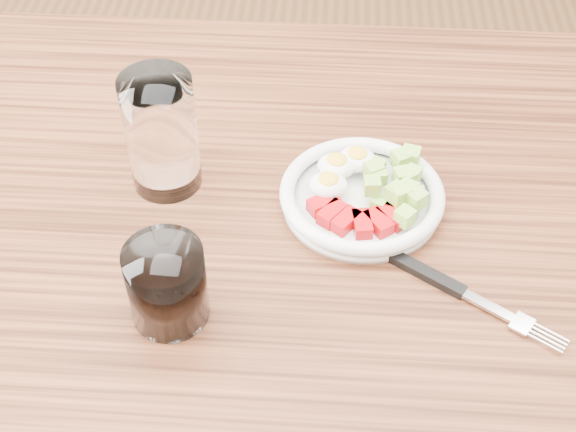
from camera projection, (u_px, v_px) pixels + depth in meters
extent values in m
cube|color=brown|center=(296.00, 253.00, 0.92)|extent=(1.50, 0.90, 0.04)
cylinder|color=white|center=(361.00, 202.00, 0.94)|extent=(0.19, 0.19, 0.01)
torus|color=white|center=(362.00, 193.00, 0.93)|extent=(0.19, 0.19, 0.02)
cube|color=red|center=(323.00, 204.00, 0.92)|extent=(0.04, 0.04, 0.02)
cube|color=red|center=(332.00, 214.00, 0.91)|extent=(0.04, 0.04, 0.02)
cube|color=red|center=(346.00, 221.00, 0.90)|extent=(0.04, 0.04, 0.02)
cube|color=red|center=(362.00, 224.00, 0.90)|extent=(0.02, 0.04, 0.02)
cube|color=red|center=(378.00, 223.00, 0.90)|extent=(0.04, 0.04, 0.02)
cube|color=red|center=(392.00, 217.00, 0.90)|extent=(0.04, 0.04, 0.02)
cube|color=red|center=(401.00, 208.00, 0.91)|extent=(0.04, 0.03, 0.02)
ellipsoid|color=white|center=(336.00, 166.00, 0.95)|extent=(0.05, 0.04, 0.03)
ellipsoid|color=yellow|center=(337.00, 160.00, 0.94)|extent=(0.02, 0.02, 0.01)
ellipsoid|color=white|center=(357.00, 159.00, 0.96)|extent=(0.05, 0.04, 0.03)
ellipsoid|color=yellow|center=(357.00, 153.00, 0.95)|extent=(0.02, 0.02, 0.01)
ellipsoid|color=white|center=(328.00, 185.00, 0.93)|extent=(0.05, 0.04, 0.03)
ellipsoid|color=yellow|center=(328.00, 179.00, 0.92)|extent=(0.02, 0.02, 0.01)
cube|color=#9BC54C|center=(374.00, 171.00, 0.94)|extent=(0.03, 0.03, 0.02)
cube|color=#9BC54C|center=(379.00, 177.00, 0.94)|extent=(0.02, 0.02, 0.02)
cube|color=#9BC54C|center=(416.00, 199.00, 0.90)|extent=(0.03, 0.03, 0.02)
cube|color=#9BC54C|center=(402.00, 159.00, 0.95)|extent=(0.03, 0.03, 0.02)
cube|color=#9BC54C|center=(372.00, 186.00, 0.91)|extent=(0.02, 0.02, 0.02)
cube|color=#9BC54C|center=(379.00, 204.00, 0.92)|extent=(0.02, 0.02, 0.02)
cube|color=#9BC54C|center=(409.00, 177.00, 0.92)|extent=(0.02, 0.02, 0.02)
cube|color=#9BC54C|center=(415.00, 195.00, 0.91)|extent=(0.02, 0.02, 0.02)
cube|color=#9BC54C|center=(403.00, 177.00, 0.93)|extent=(0.02, 0.02, 0.02)
cube|color=#9BC54C|center=(409.00, 208.00, 0.91)|extent=(0.02, 0.02, 0.02)
cube|color=#9BC54C|center=(413.00, 174.00, 0.93)|extent=(0.02, 0.02, 0.02)
cube|color=#9BC54C|center=(411.00, 197.00, 0.91)|extent=(0.02, 0.02, 0.02)
cube|color=#9BC54C|center=(397.00, 194.00, 0.91)|extent=(0.03, 0.03, 0.02)
cube|color=#9BC54C|center=(408.00, 192.00, 0.91)|extent=(0.03, 0.03, 0.02)
cube|color=#9BC54C|center=(400.00, 194.00, 0.90)|extent=(0.03, 0.03, 0.02)
cube|color=#9BC54C|center=(410.00, 157.00, 0.95)|extent=(0.03, 0.03, 0.02)
cube|color=#9BC54C|center=(377.00, 167.00, 0.95)|extent=(0.02, 0.02, 0.02)
cube|color=#9BC54C|center=(405.00, 217.00, 0.89)|extent=(0.03, 0.03, 0.02)
cube|color=black|center=(420.00, 271.00, 0.87)|extent=(0.10, 0.07, 0.01)
cube|color=silver|center=(490.00, 307.00, 0.83)|extent=(0.06, 0.04, 0.00)
cube|color=silver|center=(522.00, 324.00, 0.82)|extent=(0.03, 0.03, 0.00)
cylinder|color=silver|center=(545.00, 343.00, 0.80)|extent=(0.03, 0.02, 0.00)
cylinder|color=silver|center=(547.00, 340.00, 0.80)|extent=(0.03, 0.02, 0.00)
cylinder|color=silver|center=(550.00, 336.00, 0.81)|extent=(0.03, 0.02, 0.00)
cylinder|color=silver|center=(552.00, 332.00, 0.81)|extent=(0.03, 0.02, 0.00)
cylinder|color=white|center=(161.00, 133.00, 0.92)|extent=(0.08, 0.08, 0.15)
cylinder|color=white|center=(167.00, 284.00, 0.80)|extent=(0.08, 0.08, 0.09)
cylinder|color=black|center=(167.00, 286.00, 0.80)|extent=(0.07, 0.07, 0.08)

